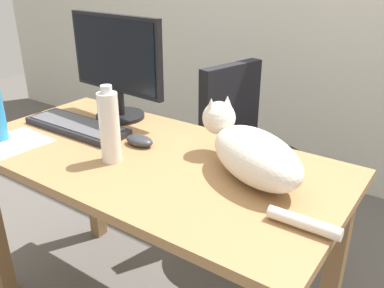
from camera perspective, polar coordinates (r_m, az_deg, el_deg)
desk at (r=1.43m, az=-6.28°, el=-5.76°), size 1.32×0.65×0.73m
office_chair at (r=1.97m, az=7.90°, el=-4.45°), size 0.49×0.48×0.90m
monitor at (r=1.66m, az=-10.58°, el=11.01°), size 0.48×0.20×0.41m
keyboard at (r=1.63m, az=-15.83°, el=2.46°), size 0.44×0.15×0.03m
cat at (r=1.21m, az=8.30°, el=-1.11°), size 0.54×0.34×0.20m
computer_mouse at (r=1.44m, az=-7.37°, el=0.48°), size 0.11×0.06×0.04m
paper_sheet at (r=1.58m, az=-25.04°, el=-0.26°), size 0.23×0.31×0.00m
water_bottle at (r=1.30m, az=-11.49°, el=2.38°), size 0.06×0.06×0.25m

